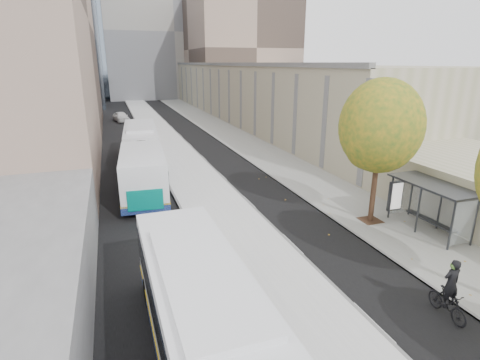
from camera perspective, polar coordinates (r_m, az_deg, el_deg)
name	(u,v)px	position (r m, az deg, el deg)	size (l,w,h in m)	color
bus_platform	(170,148)	(38.82, -10.56, 4.87)	(4.25, 150.00, 0.15)	silver
sidewalk	(244,143)	(40.72, 0.68, 5.70)	(4.75, 150.00, 0.08)	gray
building_tan	(250,87)	(71.14, 1.49, 13.95)	(18.00, 92.00, 8.00)	tan
building_far_block	(168,34)	(99.94, -10.88, 20.99)	(30.00, 18.00, 30.00)	gray
bus_shelter	(436,191)	(21.09, 27.64, -1.55)	(1.90, 4.40, 2.53)	#383A3F
tree_c	(381,126)	(20.43, 20.66, 7.67)	(4.20, 4.20, 7.28)	black
bus_far	(142,154)	(29.74, -14.74, 3.92)	(3.91, 18.43, 3.05)	silver
cyclist	(449,296)	(14.99, 29.21, -15.17)	(0.65, 1.73, 2.17)	black
distant_car	(121,117)	(58.64, -17.66, 9.19)	(1.71, 4.24, 1.44)	white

